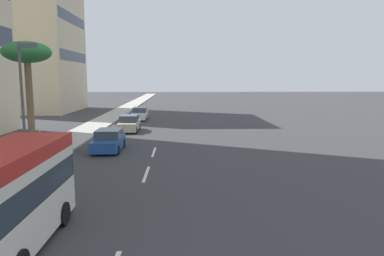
# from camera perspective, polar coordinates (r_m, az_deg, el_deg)

# --- Properties ---
(ground_plane) EXTENTS (198.00, 198.00, 0.00)m
(ground_plane) POSITION_cam_1_polar(r_m,az_deg,el_deg) (35.60, -4.99, -0.39)
(ground_plane) COLOR #38383A
(sidewalk_right) EXTENTS (162.00, 3.13, 0.15)m
(sidewalk_right) POSITION_cam_1_polar(r_m,az_deg,el_deg) (36.74, -16.63, -0.32)
(sidewalk_right) COLOR #B2ADA3
(sidewalk_right) RESTS_ON ground_plane
(lane_stripe_mid) EXTENTS (3.20, 0.16, 0.01)m
(lane_stripe_mid) POSITION_cam_1_polar(r_m,az_deg,el_deg) (19.67, -7.44, -7.40)
(lane_stripe_mid) COLOR silver
(lane_stripe_mid) RESTS_ON ground_plane
(lane_stripe_far) EXTENTS (3.20, 0.16, 0.01)m
(lane_stripe_far) POSITION_cam_1_polar(r_m,az_deg,el_deg) (25.29, -6.21, -3.89)
(lane_stripe_far) COLOR silver
(lane_stripe_far) RESTS_ON ground_plane
(car_lead) EXTENTS (4.13, 1.92, 1.54)m
(car_lead) POSITION_cam_1_polar(r_m,az_deg,el_deg) (26.21, -13.36, -2.02)
(car_lead) COLOR #1E478C
(car_lead) RESTS_ON ground_plane
(car_second) EXTENTS (4.10, 1.88, 1.60)m
(car_second) POSITION_cam_1_polar(r_m,az_deg,el_deg) (35.33, -10.16, 0.69)
(car_second) COLOR beige
(car_second) RESTS_ON ground_plane
(minibus_third) EXTENTS (6.08, 2.32, 3.19)m
(minibus_third) POSITION_cam_1_polar(r_m,az_deg,el_deg) (12.17, -27.77, -9.57)
(minibus_third) COLOR silver
(minibus_third) RESTS_ON ground_plane
(car_fourth) EXTENTS (4.04, 1.84, 1.58)m
(car_fourth) POSITION_cam_1_polar(r_m,az_deg,el_deg) (44.81, -8.46, 2.27)
(car_fourth) COLOR white
(car_fourth) RESTS_ON ground_plane
(pedestrian_by_tree) EXTENTS (0.38, 0.38, 1.54)m
(pedestrian_by_tree) POSITION_cam_1_polar(r_m,az_deg,el_deg) (26.35, -23.49, -1.86)
(pedestrian_by_tree) COLOR navy
(pedestrian_by_tree) RESTS_ON sidewalk_right
(palm_tree) EXTENTS (3.14, 3.14, 7.50)m
(palm_tree) POSITION_cam_1_polar(r_m,az_deg,el_deg) (26.05, -25.21, 10.43)
(palm_tree) COLOR brown
(palm_tree) RESTS_ON sidewalk_right
(street_lamp) EXTENTS (0.24, 0.97, 6.89)m
(street_lamp) POSITION_cam_1_polar(r_m,az_deg,el_deg) (20.10, -25.61, 4.89)
(street_lamp) COLOR #4C4C51
(street_lamp) RESTS_ON sidewalk_right
(office_tower_far) EXTENTS (14.56, 10.18, 31.83)m
(office_tower_far) POSITION_cam_1_polar(r_m,az_deg,el_deg) (61.74, -23.66, 17.41)
(office_tower_far) COLOR beige
(office_tower_far) RESTS_ON ground_plane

